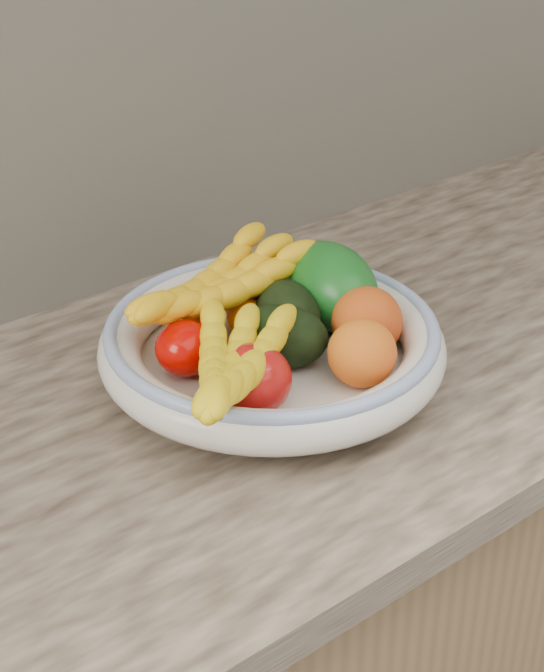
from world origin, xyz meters
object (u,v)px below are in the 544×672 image
(banana_bunch_back, at_px, (217,293))
(banana_bunch_front, at_px, (232,373))
(green_mango, at_px, (330,287))
(fruit_bowl, at_px, (272,345))

(banana_bunch_back, distance_m, banana_bunch_front, 0.17)
(green_mango, bearing_deg, banana_bunch_front, -148.93)
(banana_bunch_back, bearing_deg, banana_bunch_front, -132.98)
(green_mango, height_order, banana_bunch_back, green_mango)
(banana_bunch_back, relative_size, banana_bunch_front, 1.06)
(banana_bunch_front, bearing_deg, fruit_bowl, -11.23)
(fruit_bowl, bearing_deg, banana_bunch_back, 102.27)
(fruit_bowl, distance_m, banana_bunch_front, 0.13)
(green_mango, relative_size, banana_bunch_back, 0.51)
(fruit_bowl, relative_size, green_mango, 2.68)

